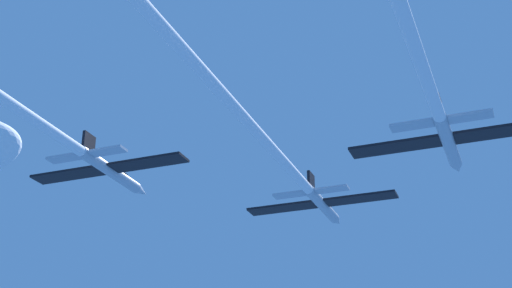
{
  "coord_description": "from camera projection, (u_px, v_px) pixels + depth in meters",
  "views": [
    {
      "loc": [
        23.82,
        -83.37,
        -29.76
      ],
      "look_at": [
        0.03,
        -21.25,
        0.05
      ],
      "focal_mm": 51.95,
      "sensor_mm": 36.0,
      "label": 1
    }
  ],
  "objects": [
    {
      "name": "jet_right_wing",
      "position": [
        407.0,
        23.0,
        51.96
      ],
      "size": [
        18.67,
        69.67,
        3.09
      ],
      "color": "#B2BAC6"
    },
    {
      "name": "jet_lead",
      "position": [
        253.0,
        127.0,
        70.88
      ],
      "size": [
        18.67,
        74.48,
        3.09
      ],
      "color": "#B2BAC6"
    }
  ]
}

